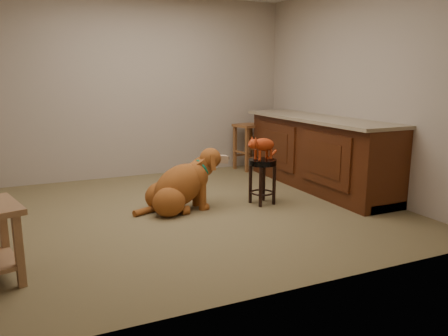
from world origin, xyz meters
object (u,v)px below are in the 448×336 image
wood_stool (249,146)px  golden_retriever (180,187)px  tabby_kitten (262,145)px  padded_stool (262,172)px

wood_stool → golden_retriever: 2.35m
tabby_kitten → golden_retriever: bearing=163.1°
wood_stool → golden_retriever: wood_stool is taller
golden_retriever → tabby_kitten: 1.04m
padded_stool → wood_stool: 1.92m
golden_retriever → wood_stool: bearing=41.3°
wood_stool → golden_retriever: bearing=-136.0°
golden_retriever → padded_stool: bearing=-11.1°
wood_stool → tabby_kitten: size_ratio=1.54×
padded_stool → tabby_kitten: bearing=-177.4°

